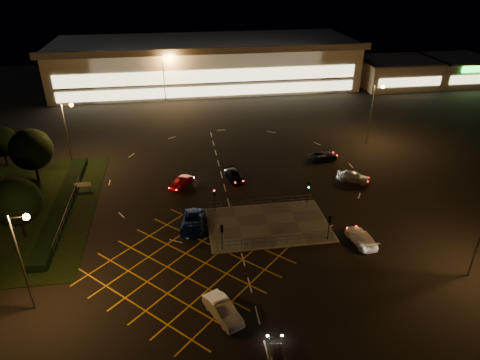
{
  "coord_description": "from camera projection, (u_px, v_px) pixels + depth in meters",
  "views": [
    {
      "loc": [
        -7.89,
        -43.67,
        28.65
      ],
      "look_at": [
        -0.14,
        6.19,
        2.0
      ],
      "focal_mm": 32.0,
      "sensor_mm": 36.0,
      "label": 1
    }
  ],
  "objects": [
    {
      "name": "car_far_dkgrey",
      "position": [
        234.0,
        176.0,
        61.13
      ],
      "size": [
        2.66,
        4.72,
        1.29
      ],
      "primitive_type": "imported",
      "rotation": [
        0.0,
        0.0,
        0.2
      ],
      "color": "black",
      "rests_on": "ground"
    },
    {
      "name": "tree_c",
      "position": [
        31.0,
        149.0,
        58.72
      ],
      "size": [
        5.76,
        5.76,
        7.84
      ],
      "color": "black",
      "rests_on": "ground"
    },
    {
      "name": "streetlight_far_left",
      "position": [
        166.0,
        73.0,
        90.19
      ],
      "size": [
        1.78,
        0.56,
        10.03
      ],
      "color": "slate",
      "rests_on": "ground"
    },
    {
      "name": "car_queue_white",
      "position": [
        223.0,
        310.0,
        37.85
      ],
      "size": [
        3.51,
        5.01,
        1.57
      ],
      "primitive_type": "imported",
      "rotation": [
        0.0,
        0.0,
        0.44
      ],
      "color": "#B9B9B9",
      "rests_on": "ground"
    },
    {
      "name": "ground",
      "position": [
        249.0,
        217.0,
        52.61
      ],
      "size": [
        180.0,
        180.0,
        0.0
      ],
      "primitive_type": "plane",
      "color": "black",
      "rests_on": "ground"
    },
    {
      "name": "supermarket",
      "position": [
        205.0,
        63.0,
        104.26
      ],
      "size": [
        72.0,
        26.5,
        10.5
      ],
      "color": "beige",
      "rests_on": "ground"
    },
    {
      "name": "signal_ne",
      "position": [
        308.0,
        188.0,
        54.33
      ],
      "size": [
        0.28,
        0.3,
        3.15
      ],
      "color": "black",
      "rests_on": "pedestrian_island"
    },
    {
      "name": "streetlight_ne",
      "position": [
        374.0,
        106.0,
        70.34
      ],
      "size": [
        1.78,
        0.56,
        10.03
      ],
      "color": "slate",
      "rests_on": "ground"
    },
    {
      "name": "car_east_grey",
      "position": [
        323.0,
        156.0,
        67.11
      ],
      "size": [
        4.89,
        2.86,
        1.28
      ],
      "primitive_type": "imported",
      "rotation": [
        0.0,
        0.0,
        1.74
      ],
      "color": "black",
      "rests_on": "ground"
    },
    {
      "name": "signal_nw",
      "position": [
        214.0,
        195.0,
        52.7
      ],
      "size": [
        0.28,
        0.3,
        3.15
      ],
      "color": "black",
      "rests_on": "pedestrian_island"
    },
    {
      "name": "car_left_blue",
      "position": [
        193.0,
        222.0,
        50.25
      ],
      "size": [
        3.4,
        5.97,
        1.57
      ],
      "primitive_type": "imported",
      "rotation": [
        0.0,
        0.0,
        6.14
      ],
      "color": "navy",
      "rests_on": "ground"
    },
    {
      "name": "hedge",
      "position": [
        63.0,
        204.0,
        54.49
      ],
      "size": [
        2.0,
        26.0,
        1.0
      ],
      "primitive_type": "cube",
      "color": "black",
      "rests_on": "ground"
    },
    {
      "name": "streetlight_nw",
      "position": [
        68.0,
        126.0,
        62.07
      ],
      "size": [
        1.78,
        0.56,
        10.03
      ],
      "color": "slate",
      "rests_on": "ground"
    },
    {
      "name": "signal_se",
      "position": [
        329.0,
        222.0,
        47.35
      ],
      "size": [
        0.28,
        0.3,
        3.15
      ],
      "rotation": [
        0.0,
        0.0,
        3.14
      ],
      "color": "black",
      "rests_on": "pedestrian_island"
    },
    {
      "name": "car_approach_white",
      "position": [
        361.0,
        237.0,
        47.68
      ],
      "size": [
        2.59,
        5.1,
        1.42
      ],
      "primitive_type": "imported",
      "rotation": [
        0.0,
        0.0,
        3.27
      ],
      "color": "silver",
      "rests_on": "ground"
    },
    {
      "name": "grass_verge",
      "position": [
        23.0,
        210.0,
        54.03
      ],
      "size": [
        18.0,
        30.0,
        0.08
      ],
      "primitive_type": "cube",
      "color": "black",
      "rests_on": "ground"
    },
    {
      "name": "retail_unit_a",
      "position": [
        396.0,
        72.0,
        104.52
      ],
      "size": [
        18.8,
        14.8,
        6.35
      ],
      "color": "beige",
      "rests_on": "ground"
    },
    {
      "name": "signal_sw",
      "position": [
        222.0,
        232.0,
        45.72
      ],
      "size": [
        0.28,
        0.3,
        3.15
      ],
      "rotation": [
        0.0,
        0.0,
        3.14
      ],
      "color": "black",
      "rests_on": "pedestrian_island"
    },
    {
      "name": "car_near_silver",
      "position": [
        277.0,
        357.0,
        33.61
      ],
      "size": [
        1.9,
        3.74,
        1.22
      ],
      "primitive_type": "imported",
      "rotation": [
        0.0,
        0.0,
        6.15
      ],
      "color": "silver",
      "rests_on": "ground"
    },
    {
      "name": "tree_d",
      "position": [
        1.0,
        142.0,
        63.59
      ],
      "size": [
        4.68,
        4.68,
        6.37
      ],
      "color": "black",
      "rests_on": "ground"
    },
    {
      "name": "tree_e",
      "position": [
        16.0,
        202.0,
        46.91
      ],
      "size": [
        5.4,
        5.4,
        7.35
      ],
      "color": "black",
      "rests_on": "ground"
    },
    {
      "name": "streetlight_far_right",
      "position": [
        343.0,
        64.0,
        97.37
      ],
      "size": [
        1.78,
        0.56,
        10.03
      ],
      "color": "slate",
      "rests_on": "ground"
    },
    {
      "name": "car_right_silver",
      "position": [
        353.0,
        176.0,
        60.61
      ],
      "size": [
        4.94,
        3.96,
        1.58
      ],
      "primitive_type": "imported",
      "rotation": [
        0.0,
        0.0,
        1.04
      ],
      "color": "silver",
      "rests_on": "ground"
    },
    {
      "name": "pedestrian_island",
      "position": [
        268.0,
        225.0,
        51.1
      ],
      "size": [
        14.0,
        9.0,
        0.12
      ],
      "primitive_type": "cube",
      "color": "#4C4944",
      "rests_on": "ground"
    },
    {
      "name": "streetlight_sw",
      "position": [
        23.0,
        250.0,
        36.13
      ],
      "size": [
        1.78,
        0.56,
        10.03
      ],
      "color": "slate",
      "rests_on": "ground"
    },
    {
      "name": "retail_unit_b",
      "position": [
        456.0,
        70.0,
        106.68
      ],
      "size": [
        14.8,
        14.8,
        6.35
      ],
      "color": "beige",
      "rests_on": "ground"
    },
    {
      "name": "car_circ_red",
      "position": [
        181.0,
        183.0,
        59.22
      ],
      "size": [
        3.55,
        4.1,
        1.34
      ],
      "primitive_type": "imported",
      "rotation": [
        0.0,
        0.0,
        5.65
      ],
      "color": "maroon",
      "rests_on": "ground"
    }
  ]
}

